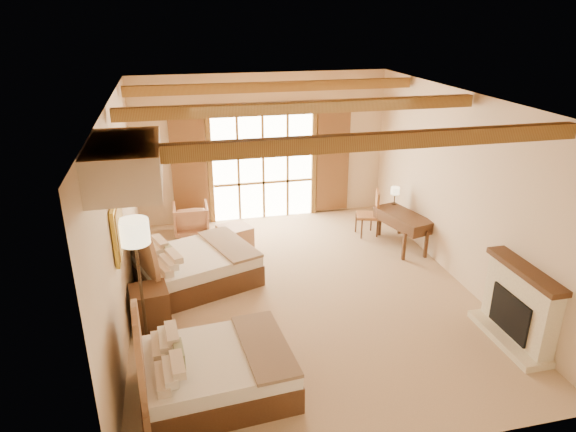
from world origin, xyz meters
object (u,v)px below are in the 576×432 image
object	(u,v)px
bed_far	(188,264)
desk	(402,229)
bed_near	(205,369)
nightstand	(150,308)
armchair	(191,219)

from	to	relation	value
bed_far	desk	size ratio (longest dim) A/B	1.72
bed_near	nightstand	distance (m)	1.77
bed_near	bed_far	xyz separation A→B (m)	(-0.07, 2.82, 0.02)
nightstand	bed_near	bearing A→B (deg)	-75.50
bed_near	bed_far	world-z (taller)	bed_far
bed_far	nightstand	world-z (taller)	bed_far
bed_near	nightstand	xyz separation A→B (m)	(-0.67, 1.64, -0.04)
bed_far	bed_near	bearing A→B (deg)	-108.21
nightstand	desk	xyz separation A→B (m)	(4.83, 1.78, 0.05)
nightstand	armchair	world-z (taller)	armchair
bed_far	nightstand	distance (m)	1.33
nightstand	desk	size ratio (longest dim) A/B	0.47
bed_far	desk	distance (m)	4.27
bed_far	armchair	distance (m)	2.16
desk	bed_near	bearing A→B (deg)	-155.19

